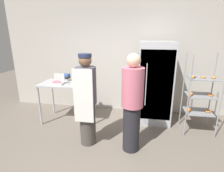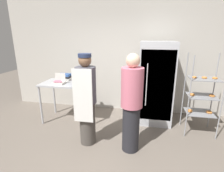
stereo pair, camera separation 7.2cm
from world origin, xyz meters
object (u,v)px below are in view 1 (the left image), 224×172
at_px(blender_pitcher, 75,76).
at_px(person_baker, 87,99).
at_px(refrigerator, 155,83).
at_px(person_customer, 132,104).
at_px(donut_box, 58,82).
at_px(binder_stack, 63,77).
at_px(baking_rack, 200,95).

height_order(blender_pitcher, person_baker, person_baker).
height_order(refrigerator, person_customer, refrigerator).
distance_m(donut_box, binder_stack, 0.35).
bearing_deg(binder_stack, person_baker, -48.57).
distance_m(baking_rack, person_customer, 1.59).
bearing_deg(person_baker, blender_pitcher, 120.47).
distance_m(refrigerator, blender_pitcher, 1.85).
xyz_separation_m(refrigerator, baking_rack, (0.89, -0.34, -0.12)).
bearing_deg(donut_box, refrigerator, 12.64).
height_order(refrigerator, binder_stack, refrigerator).
relative_size(refrigerator, baking_rack, 1.13).
height_order(refrigerator, donut_box, refrigerator).
relative_size(refrigerator, donut_box, 7.54).
bearing_deg(refrigerator, blender_pitcher, -175.42).
bearing_deg(baking_rack, person_baker, -159.64).
height_order(baking_rack, donut_box, baking_rack).
xyz_separation_m(donut_box, person_baker, (0.86, -0.66, -0.10)).
relative_size(donut_box, person_customer, 0.14).
bearing_deg(blender_pitcher, binder_stack, 175.98).
bearing_deg(binder_stack, blender_pitcher, -4.02).
distance_m(refrigerator, person_customer, 1.28).
xyz_separation_m(binder_stack, person_customer, (1.70, -1.07, -0.14)).
bearing_deg(binder_stack, person_customer, -32.25).
relative_size(baking_rack, person_baker, 0.97).
bearing_deg(binder_stack, donut_box, -84.91).
bearing_deg(blender_pitcher, person_customer, -37.09).
height_order(baking_rack, binder_stack, baking_rack).
xyz_separation_m(donut_box, person_customer, (1.67, -0.72, -0.11)).
height_order(binder_stack, person_baker, person_baker).
xyz_separation_m(baking_rack, person_customer, (-1.34, -0.86, 0.07)).
bearing_deg(binder_stack, refrigerator, 3.34).
height_order(baking_rack, person_baker, person_baker).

